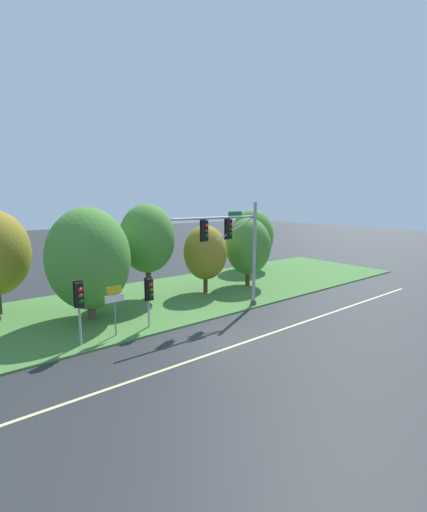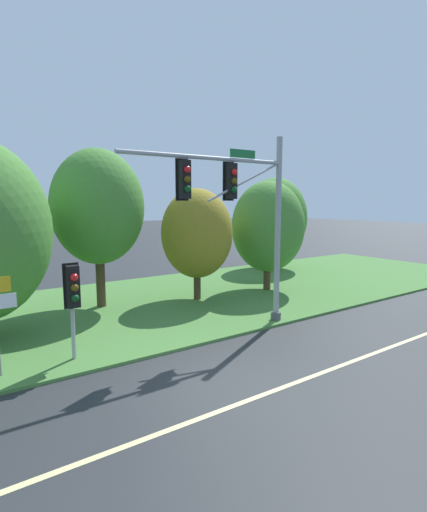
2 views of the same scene
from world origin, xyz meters
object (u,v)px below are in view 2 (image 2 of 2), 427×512
Objects in this scene: tree_mid_verge at (98,207)px; tree_furthest_back at (275,218)px; tree_tall_centre at (197,234)px; pedestrian_signal_near_kerb at (73,292)px; tree_right_far at (268,227)px; traffic_signal_mast at (243,206)px.

tree_mid_verge reaches higher than tree_furthest_back.
pedestrian_signal_near_kerb is at bearing -149.15° from tree_tall_centre.
tree_right_far is at bearing -4.79° from tree_tall_centre.
pedestrian_signal_near_kerb is at bearing -161.14° from tree_right_far.
pedestrian_signal_near_kerb is 0.42× the size of tree_mid_verge.
pedestrian_signal_near_kerb is 6.61m from tree_mid_verge.
traffic_signal_mast is 6.41m from pedestrian_signal_near_kerb.
tree_mid_verge is at bearing 117.87° from traffic_signal_mast.
traffic_signal_mast is 1.23× the size of tree_right_far.
tree_furthest_back is (5.01, 4.70, 0.15)m from tree_right_far.
pedestrian_signal_near_kerb is 0.55× the size of tree_tall_centre.
traffic_signal_mast is 1.13× the size of tree_furthest_back.
tree_mid_verge is 13.75m from tree_furthest_back.
pedestrian_signal_near_kerb is 18.31m from tree_furthest_back.
tree_mid_verge is 1.11× the size of tree_furthest_back.
traffic_signal_mast reaches higher than pedestrian_signal_near_kerb.
pedestrian_signal_near_kerb is 0.51× the size of tree_right_far.
tree_mid_verge is at bearing 168.30° from tree_right_far.
traffic_signal_mast is 2.43× the size of pedestrian_signal_near_kerb.
tree_tall_centre is (4.20, -1.39, -1.25)m from tree_mid_verge.
tree_mid_verge reaches higher than pedestrian_signal_near_kerb.
tree_mid_verge is 1.31× the size of tree_tall_centre.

